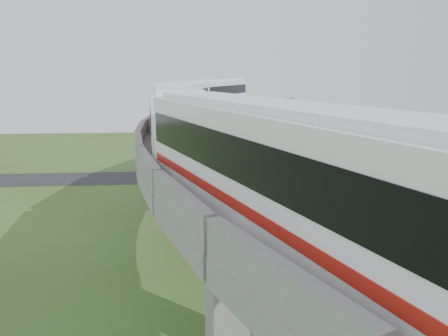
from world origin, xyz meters
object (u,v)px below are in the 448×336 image
(car_white, at_px, (408,333))
(car_red, at_px, (391,242))
(metro_train, at_px, (207,107))
(car_dark, at_px, (347,225))

(car_white, bearing_deg, car_red, 47.45)
(metro_train, bearing_deg, car_dark, 20.17)
(metro_train, xyz_separation_m, car_red, (15.76, 0.44, -11.72))
(car_dark, bearing_deg, car_red, -158.48)
(metro_train, height_order, car_dark, metro_train)
(car_dark, bearing_deg, metro_train, 105.77)
(metro_train, bearing_deg, car_red, 1.60)
(car_red, bearing_deg, car_white, -41.04)
(metro_train, height_order, car_white, metro_train)
(metro_train, relative_size, car_dark, 15.60)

